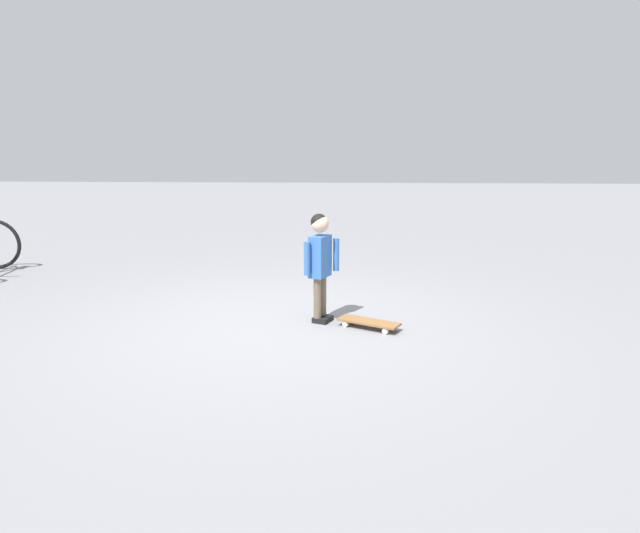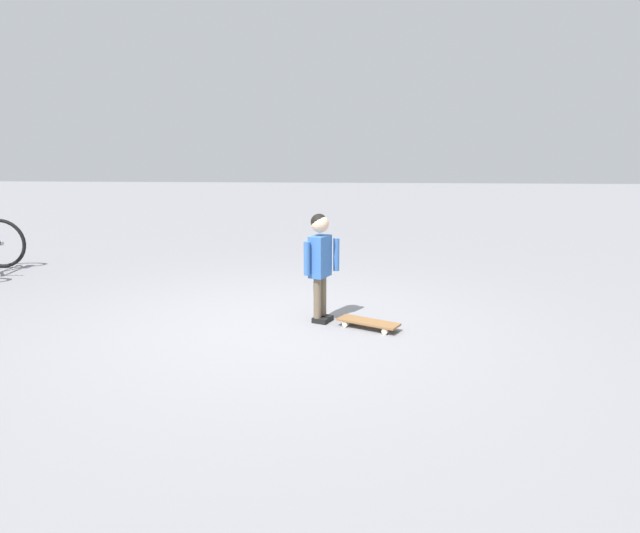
{
  "view_description": "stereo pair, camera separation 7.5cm",
  "coord_description": "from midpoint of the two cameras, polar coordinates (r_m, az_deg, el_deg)",
  "views": [
    {
      "loc": [
        0.71,
        -4.95,
        1.63
      ],
      "look_at": [
        0.4,
        0.21,
        0.55
      ],
      "focal_mm": 30.77,
      "sensor_mm": 36.0,
      "label": 1
    },
    {
      "loc": [
        0.79,
        -4.95,
        1.63
      ],
      "look_at": [
        0.4,
        0.21,
        0.55
      ],
      "focal_mm": 30.77,
      "sensor_mm": 36.0,
      "label": 2
    }
  ],
  "objects": [
    {
      "name": "child_person",
      "position": [
        5.26,
        0.42,
        1.13
      ],
      "size": [
        0.33,
        0.29,
        1.06
      ],
      "color": "brown",
      "rests_on": "ground"
    },
    {
      "name": "skateboard",
      "position": [
        5.21,
        5.46,
        -5.82
      ],
      "size": [
        0.61,
        0.44,
        0.07
      ],
      "color": "olive",
      "rests_on": "ground"
    },
    {
      "name": "ground_plane",
      "position": [
        5.27,
        -4.1,
        -6.27
      ],
      "size": [
        50.0,
        50.0,
        0.0
      ],
      "primitive_type": "plane",
      "color": "gray"
    }
  ]
}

